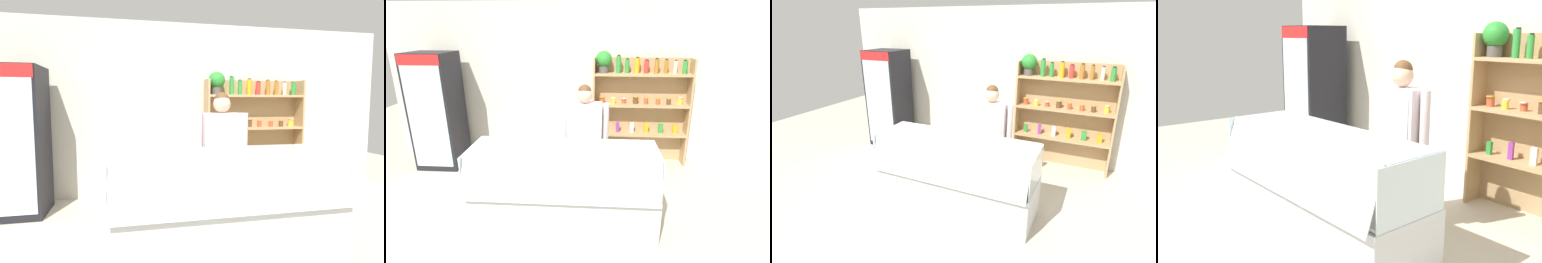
{
  "view_description": "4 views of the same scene",
  "coord_description": "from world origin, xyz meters",
  "views": [
    {
      "loc": [
        -0.95,
        -2.67,
        1.45
      ],
      "look_at": [
        -0.24,
        0.64,
        1.13
      ],
      "focal_mm": 28.0,
      "sensor_mm": 36.0,
      "label": 1
    },
    {
      "loc": [
        0.32,
        -3.15,
        2.3
      ],
      "look_at": [
        0.07,
        0.48,
        1.02
      ],
      "focal_mm": 28.0,
      "sensor_mm": 36.0,
      "label": 2
    },
    {
      "loc": [
        1.57,
        -3.26,
        2.43
      ],
      "look_at": [
        -0.21,
        0.53,
        0.89
      ],
      "focal_mm": 28.0,
      "sensor_mm": 36.0,
      "label": 3
    },
    {
      "loc": [
        2.83,
        -2.12,
        1.82
      ],
      "look_at": [
        -0.15,
        0.36,
        0.92
      ],
      "focal_mm": 40.0,
      "sensor_mm": 36.0,
      "label": 4
    }
  ],
  "objects": [
    {
      "name": "deli_display_case",
      "position": [
        -0.06,
        -0.06,
        0.31
      ],
      "size": [
        2.16,
        0.78,
        1.01
      ],
      "color": "silver",
      "rests_on": "ground"
    },
    {
      "name": "ground_plane",
      "position": [
        0.0,
        0.0,
        0.0
      ],
      "size": [
        12.0,
        12.0,
        0.0
      ],
      "primitive_type": "plane",
      "color": "beige"
    },
    {
      "name": "shop_clerk",
      "position": [
        0.14,
        0.73,
        0.94
      ],
      "size": [
        0.66,
        0.25,
        1.58
      ],
      "color": "#4C4233",
      "rests_on": "ground"
    },
    {
      "name": "drinks_fridge",
      "position": [
        -2.36,
        1.52,
        0.96
      ],
      "size": [
        0.69,
        0.67,
        1.92
      ],
      "color": "black",
      "rests_on": "ground"
    },
    {
      "name": "back_wall",
      "position": [
        0.0,
        2.09,
        1.35
      ],
      "size": [
        6.8,
        0.1,
        2.7
      ],
      "primitive_type": "cube",
      "color": "beige",
      "rests_on": "ground"
    }
  ]
}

